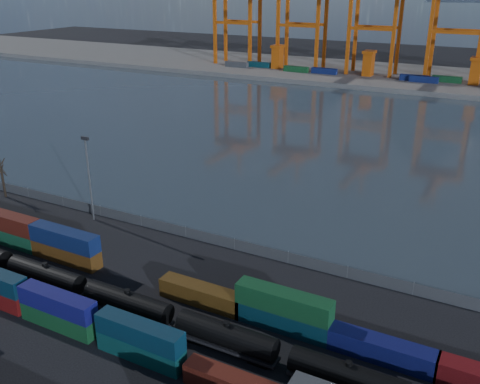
% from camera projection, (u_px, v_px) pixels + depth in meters
% --- Properties ---
extents(ground, '(700.00, 700.00, 0.00)m').
position_uv_depth(ground, '(131.00, 340.00, 69.14)').
color(ground, black).
rests_on(ground, ground).
extents(harbor_water, '(700.00, 700.00, 0.00)m').
position_uv_depth(harbor_water, '(362.00, 139.00, 155.04)').
color(harbor_water, '#2D3841').
rests_on(harbor_water, ground).
extents(far_quay, '(700.00, 70.00, 2.00)m').
position_uv_depth(far_quay, '(428.00, 79.00, 240.57)').
color(far_quay, '#514F4C').
rests_on(far_quay, ground).
extents(container_row_mid, '(141.37, 2.43, 5.18)m').
position_uv_depth(container_row_mid, '(145.00, 345.00, 64.75)').
color(container_row_mid, '#404246').
rests_on(container_row_mid, ground).
extents(container_row_north, '(130.84, 2.68, 5.71)m').
position_uv_depth(container_row_north, '(96.00, 258.00, 84.77)').
color(container_row_north, '#101E50').
rests_on(container_row_north, ground).
extents(tanker_string, '(122.41, 2.99, 4.28)m').
position_uv_depth(tanker_string, '(85.00, 289.00, 76.52)').
color(tanker_string, black).
rests_on(tanker_string, ground).
extents(waterfront_fence, '(160.12, 0.12, 2.20)m').
position_uv_depth(waterfront_fence, '(235.00, 244.00, 91.67)').
color(waterfront_fence, '#595B5E').
rests_on(waterfront_fence, ground).
extents(bare_tree, '(2.29, 2.34, 8.64)m').
position_uv_depth(bare_tree, '(2.00, 178.00, 112.54)').
color(bare_tree, black).
rests_on(bare_tree, ground).
extents(yard_light_mast, '(1.60, 0.40, 16.60)m').
position_uv_depth(yard_light_mast, '(89.00, 174.00, 100.04)').
color(yard_light_mast, slate).
rests_on(yard_light_mast, ground).
extents(quay_containers, '(172.58, 10.99, 2.60)m').
position_uv_depth(quay_containers, '(396.00, 77.00, 232.62)').
color(quay_containers, navy).
rests_on(quay_containers, far_quay).
extents(straddle_carriers, '(140.00, 7.00, 11.10)m').
position_uv_depth(straddle_carriers, '(420.00, 66.00, 230.93)').
color(straddle_carriers, '#D1560E').
rests_on(straddle_carriers, far_quay).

